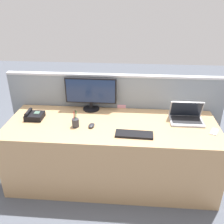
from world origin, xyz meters
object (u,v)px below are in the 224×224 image
keyboard_main (134,134)px  cell_phone_silver_slab (214,132)px  desktop_monitor (91,92)px  desk_phone (34,116)px  laptop (186,116)px  pen_cup (75,123)px  computer_mouse_right_hand (92,126)px

keyboard_main → cell_phone_silver_slab: bearing=11.2°
desktop_monitor → keyboard_main: bearing=-47.5°
desk_phone → keyboard_main: desk_phone is taller
desk_phone → laptop: bearing=3.0°
pen_cup → cell_phone_silver_slab: pen_cup is taller
laptop → keyboard_main: (-0.56, -0.36, -0.04)m
laptop → pen_cup: size_ratio=1.93×
pen_cup → keyboard_main: bearing=-11.6°
desktop_monitor → cell_phone_silver_slab: bearing=-18.1°
laptop → pen_cup: laptop is taller
laptop → computer_mouse_right_hand: (-1.01, -0.22, -0.04)m
keyboard_main → cell_phone_silver_slab: (0.81, 0.13, -0.01)m
desktop_monitor → laptop: desktop_monitor is taller
desktop_monitor → desk_phone: size_ratio=3.17×
desktop_monitor → laptop: bearing=-10.7°
desk_phone → cell_phone_silver_slab: 1.92m
keyboard_main → computer_mouse_right_hand: computer_mouse_right_hand is taller
computer_mouse_right_hand → cell_phone_silver_slab: (1.26, -0.01, -0.01)m
desk_phone → cell_phone_silver_slab: (1.92, -0.14, -0.03)m
desk_phone → keyboard_main: bearing=-13.5°
computer_mouse_right_hand → cell_phone_silver_slab: bearing=10.2°
desktop_monitor → keyboard_main: (0.51, -0.56, -0.20)m
keyboard_main → cell_phone_silver_slab: 0.82m
computer_mouse_right_hand → keyboard_main: bearing=-6.1°
laptop → pen_cup: bearing=-169.0°
keyboard_main → pen_cup: bearing=170.7°
desk_phone → cell_phone_silver_slab: desk_phone is taller
desk_phone → cell_phone_silver_slab: bearing=-4.2°
laptop → keyboard_main: 0.67m
keyboard_main → cell_phone_silver_slab: keyboard_main is taller
cell_phone_silver_slab → pen_cup: bearing=-152.8°
computer_mouse_right_hand → laptop: bearing=22.9°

